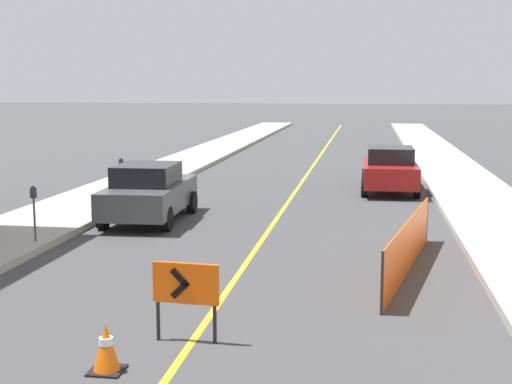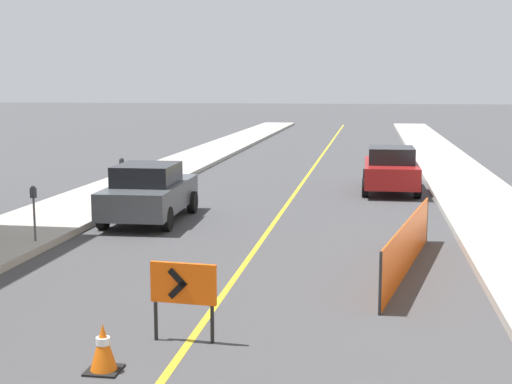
% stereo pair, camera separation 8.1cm
% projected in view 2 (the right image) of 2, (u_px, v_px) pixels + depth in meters
% --- Properties ---
extents(lane_stripe, '(0.12, 72.22, 0.01)m').
position_uv_depth(lane_stripe, '(312.00, 169.00, 31.87)').
color(lane_stripe, gold).
rests_on(lane_stripe, ground_plane).
extents(sidewalk_left, '(2.83, 72.22, 0.17)m').
position_uv_depth(sidewalk_left, '(181.00, 164.00, 32.81)').
color(sidewalk_left, '#ADA89E').
rests_on(sidewalk_left, ground_plane).
extents(sidewalk_right, '(2.83, 72.22, 0.17)m').
position_uv_depth(sidewalk_right, '(452.00, 169.00, 30.91)').
color(sidewalk_right, '#ADA89E').
rests_on(sidewalk_right, ground_plane).
extents(traffic_cone_farthest, '(0.44, 0.44, 0.65)m').
position_uv_depth(traffic_cone_farthest, '(103.00, 348.00, 9.26)').
color(traffic_cone_farthest, black).
rests_on(traffic_cone_farthest, ground_plane).
extents(arrow_barricade_primary, '(1.00, 0.15, 1.17)m').
position_uv_depth(arrow_barricade_primary, '(183.00, 287.00, 10.27)').
color(arrow_barricade_primary, '#EF560C').
rests_on(arrow_barricade_primary, ground_plane).
extents(safety_mesh_fence, '(1.21, 5.84, 1.06)m').
position_uv_depth(safety_mesh_fence, '(408.00, 245.00, 14.23)').
color(safety_mesh_fence, '#EF560C').
rests_on(safety_mesh_fence, ground_plane).
extents(parked_car_curb_near, '(1.97, 4.37, 1.59)m').
position_uv_depth(parked_car_curb_near, '(149.00, 192.00, 19.52)').
color(parked_car_curb_near, '#474C51').
rests_on(parked_car_curb_near, ground_plane).
extents(parked_car_curb_mid, '(1.93, 4.31, 1.59)m').
position_uv_depth(parked_car_curb_mid, '(391.00, 169.00, 24.83)').
color(parked_car_curb_mid, maroon).
rests_on(parked_car_curb_mid, ground_plane).
extents(parking_meter_near_curb, '(0.12, 0.11, 1.33)m').
position_uv_depth(parking_meter_near_curb, '(122.00, 170.00, 21.87)').
color(parking_meter_near_curb, '#4C4C51').
rests_on(parking_meter_near_curb, sidewalk_left).
extents(parking_meter_far_curb, '(0.12, 0.11, 1.28)m').
position_uv_depth(parking_meter_far_curb, '(34.00, 202.00, 16.16)').
color(parking_meter_far_curb, '#4C4C51').
rests_on(parking_meter_far_curb, sidewalk_left).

